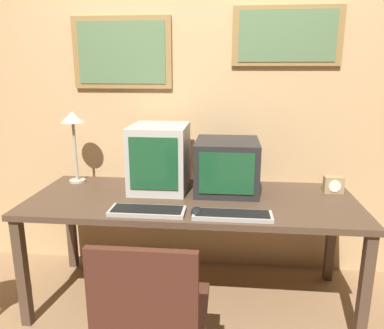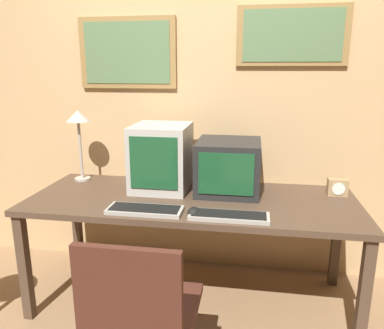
% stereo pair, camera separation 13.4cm
% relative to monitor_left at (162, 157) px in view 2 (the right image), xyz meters
% --- Properties ---
extents(wall_back, '(8.00, 0.08, 2.60)m').
position_rel_monitor_left_xyz_m(wall_back, '(0.23, 0.35, 0.38)').
color(wall_back, tan).
rests_on(wall_back, ground_plane).
extents(desk, '(2.00, 0.78, 0.71)m').
position_rel_monitor_left_xyz_m(desk, '(0.23, -0.16, -0.28)').
color(desk, '#4C3828').
rests_on(desk, ground_plane).
extents(monitor_left, '(0.36, 0.41, 0.42)m').
position_rel_monitor_left_xyz_m(monitor_left, '(0.00, 0.00, 0.00)').
color(monitor_left, '#B7B2A8').
rests_on(monitor_left, desk).
extents(monitor_right, '(0.40, 0.42, 0.33)m').
position_rel_monitor_left_xyz_m(monitor_right, '(0.44, 0.01, -0.05)').
color(monitor_right, black).
rests_on(monitor_right, desk).
extents(keyboard_main, '(0.42, 0.16, 0.03)m').
position_rel_monitor_left_xyz_m(keyboard_main, '(0.01, -0.43, -0.20)').
color(keyboard_main, '#A8A399').
rests_on(keyboard_main, desk).
extents(keyboard_side, '(0.43, 0.14, 0.03)m').
position_rel_monitor_left_xyz_m(keyboard_side, '(0.47, -0.45, -0.20)').
color(keyboard_side, '#A8A399').
rests_on(keyboard_side, desk).
extents(mouse_near_keyboard, '(0.06, 0.11, 0.04)m').
position_rel_monitor_left_xyz_m(mouse_near_keyboard, '(0.28, -0.43, -0.19)').
color(mouse_near_keyboard, black).
rests_on(mouse_near_keyboard, desk).
extents(desk_clock, '(0.12, 0.07, 0.11)m').
position_rel_monitor_left_xyz_m(desk_clock, '(1.12, 0.03, -0.16)').
color(desk_clock, '#A38456').
rests_on(desk_clock, desk).
extents(desk_lamp, '(0.17, 0.17, 0.49)m').
position_rel_monitor_left_xyz_m(desk_lamp, '(-0.61, 0.09, 0.19)').
color(desk_lamp, '#B2A899').
rests_on(desk_lamp, desk).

